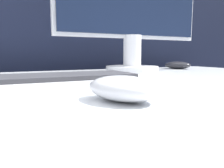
# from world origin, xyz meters

# --- Properties ---
(partition_panel) EXTENTS (5.00, 0.03, 1.20)m
(partition_panel) POSITION_xyz_m (0.00, 0.60, 0.60)
(partition_panel) COLOR black
(partition_panel) RESTS_ON ground_plane
(computer_mouse_near) EXTENTS (0.10, 0.13, 0.03)m
(computer_mouse_near) POSITION_xyz_m (0.00, -0.13, 0.77)
(computer_mouse_near) COLOR white
(computer_mouse_near) RESTS_ON desk
(keyboard) EXTENTS (0.39, 0.13, 0.02)m
(keyboard) POSITION_xyz_m (-0.09, 0.04, 0.77)
(keyboard) COLOR silver
(keyboard) RESTS_ON desk
(computer_mouse_far) EXTENTS (0.12, 0.13, 0.03)m
(computer_mouse_far) POSITION_xyz_m (0.53, 0.34, 0.77)
(computer_mouse_far) COLOR #232328
(computer_mouse_far) RESTS_ON desk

